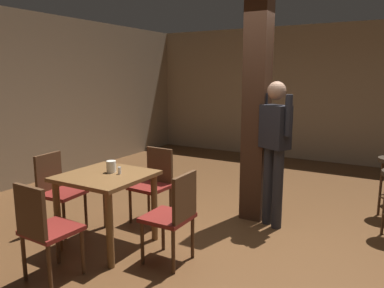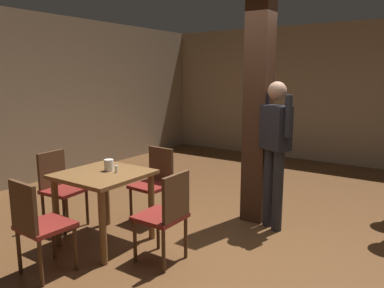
{
  "view_description": "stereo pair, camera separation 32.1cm",
  "coord_description": "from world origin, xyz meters",
  "views": [
    {
      "loc": [
        1.41,
        -3.55,
        1.79
      ],
      "look_at": [
        -0.78,
        0.23,
        0.98
      ],
      "focal_mm": 35.0,
      "sensor_mm": 36.0,
      "label": 1
    },
    {
      "loc": [
        1.69,
        -3.38,
        1.79
      ],
      "look_at": [
        -0.78,
        0.23,
        0.98
      ],
      "focal_mm": 35.0,
      "sensor_mm": 36.0,
      "label": 2
    }
  ],
  "objects": [
    {
      "name": "chair_west",
      "position": [
        -2.02,
        -0.75,
        0.51
      ],
      "size": [
        0.46,
        0.46,
        0.89
      ],
      "color": "maroon",
      "rests_on": "ground_plane"
    },
    {
      "name": "standing_person",
      "position": [
        0.1,
        0.62,
        1.0
      ],
      "size": [
        0.45,
        0.34,
        1.72
      ],
      "color": "black",
      "rests_on": "ground_plane"
    },
    {
      "name": "napkin_cup",
      "position": [
        -1.23,
        -0.68,
        0.84
      ],
      "size": [
        0.1,
        0.1,
        0.12
      ],
      "primitive_type": "cylinder",
      "color": "silver",
      "rests_on": "dining_table"
    },
    {
      "name": "pillar",
      "position": [
        -0.18,
        0.77,
        1.4
      ],
      "size": [
        0.28,
        0.28,
        2.8
      ],
      "primitive_type": "cube",
      "color": "#382114",
      "rests_on": "ground_plane"
    },
    {
      "name": "chair_south",
      "position": [
        -1.2,
        -1.58,
        0.51
      ],
      "size": [
        0.44,
        0.44,
        0.89
      ],
      "color": "maroon",
      "rests_on": "ground_plane"
    },
    {
      "name": "chair_north",
      "position": [
        -1.21,
        0.05,
        0.51
      ],
      "size": [
        0.44,
        0.44,
        0.89
      ],
      "color": "maroon",
      "rests_on": "ground_plane"
    },
    {
      "name": "chair_east",
      "position": [
        -0.41,
        -0.74,
        0.51
      ],
      "size": [
        0.42,
        0.42,
        0.89
      ],
      "color": "maroon",
      "rests_on": "ground_plane"
    },
    {
      "name": "salt_shaker",
      "position": [
        -1.11,
        -0.69,
        0.82
      ],
      "size": [
        0.03,
        0.03,
        0.07
      ],
      "primitive_type": "cylinder",
      "color": "silver",
      "rests_on": "dining_table"
    },
    {
      "name": "wall_left",
      "position": [
        -4.0,
        0.0,
        1.4
      ],
      "size": [
        0.1,
        9.0,
        2.8
      ],
      "primitive_type": "cube",
      "color": "gray",
      "rests_on": "ground_plane"
    },
    {
      "name": "dining_table",
      "position": [
        -1.24,
        -0.76,
        0.63
      ],
      "size": [
        0.85,
        0.85,
        0.78
      ],
      "color": "brown",
      "rests_on": "ground_plane"
    },
    {
      "name": "ground_plane",
      "position": [
        0.0,
        0.0,
        0.0
      ],
      "size": [
        10.8,
        10.8,
        0.0
      ],
      "primitive_type": "plane",
      "color": "brown"
    },
    {
      "name": "wall_back",
      "position": [
        0.0,
        4.5,
        1.4
      ],
      "size": [
        8.0,
        0.1,
        2.8
      ],
      "primitive_type": "cube",
      "color": "gray",
      "rests_on": "ground_plane"
    }
  ]
}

